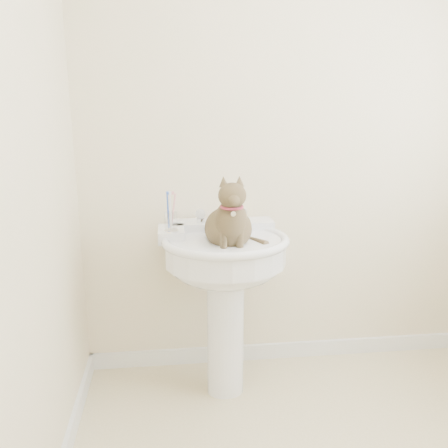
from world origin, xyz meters
name	(u,v)px	position (x,y,z in m)	size (l,w,h in m)	color
wall_back	(291,140)	(0.00, 1.10, 1.25)	(2.20, 0.00, 2.50)	beige
baseboard_back	(284,350)	(0.00, 1.09, 0.04)	(2.20, 0.02, 0.09)	white
pedestal_sink	(225,268)	(-0.38, 0.81, 0.67)	(0.62, 0.61, 0.85)	white
faucet	(222,215)	(-0.38, 0.96, 0.89)	(0.28, 0.12, 0.14)	silver
soap_bar	(238,216)	(-0.29, 1.05, 0.87)	(0.09, 0.06, 0.03)	yellow
toothbrush_cup	(171,221)	(-0.63, 0.83, 0.90)	(0.07, 0.07, 0.19)	silver
cat	(230,223)	(-0.37, 0.75, 0.90)	(0.24, 0.30, 0.44)	brown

